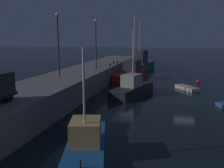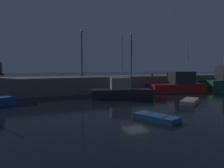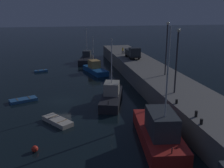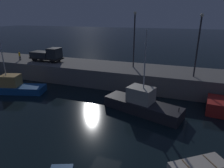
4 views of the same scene
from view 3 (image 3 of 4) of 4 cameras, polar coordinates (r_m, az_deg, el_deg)
The scene contains 17 objects.
ground_plane at distance 38.21m, azimuth -10.95°, elevation -3.75°, with size 320.00×320.00×0.00m, color black.
pier_quay at distance 40.72m, azimuth 11.39°, elevation -0.47°, with size 72.58×7.14×2.76m.
fishing_trawler_red at distance 36.80m, azimuth -0.09°, elevation -2.58°, with size 9.20×5.00×9.02m.
fishing_boat_white at distance 64.71m, azimuth -5.59°, elevation 5.54°, with size 8.54×4.65×8.31m.
fishing_boat_orange at distance 54.22m, azimuth -3.74°, elevation 3.39°, with size 8.55×4.53×7.29m.
fishing_trawler_green at distance 26.31m, azimuth 10.19°, elevation -10.15°, with size 10.53×4.68×11.52m.
dinghy_orange_near at distance 39.57m, azimuth -18.81°, elevation -3.33°, with size 2.79×4.05×0.46m.
rowboat_white_mid at distance 56.80m, azimuth -15.24°, elevation 2.77°, with size 1.71×2.84×0.41m.
dinghy_red_small at distance 31.28m, azimuth -11.80°, elevation -7.92°, with size 4.23×3.63×0.55m.
mooring_buoy_near at distance 25.97m, azimuth -16.52°, elevation -13.42°, with size 0.63×0.63×0.63m, color red.
lamp_post_west at distance 41.04m, azimuth 11.85°, elevation 8.41°, with size 0.44×0.44×8.16m.
lamp_post_east at distance 32.29m, azimuth 13.97°, elevation 5.93°, with size 0.44×0.44×7.85m.
utility_truck at distance 55.14m, azimuth 4.56°, elevation 6.86°, with size 5.79×2.17×2.37m.
dockworker at distance 59.98m, azimuth 2.38°, elevation 7.41°, with size 0.32×0.42×1.58m.
bollard_west at distance 29.61m, azimuth 13.92°, elevation -3.74°, with size 0.28×0.28×0.47m, color black.
bollard_central at distance 25.16m, azimuth 18.95°, elevation -7.78°, with size 0.28×0.28×0.49m, color black.
bollard_east at distance 26.60m, azimuth 17.90°, elevation -6.22°, with size 0.28×0.28×0.61m, color black.
Camera 3 is at (35.97, 0.34, 12.88)m, focal length 41.86 mm.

